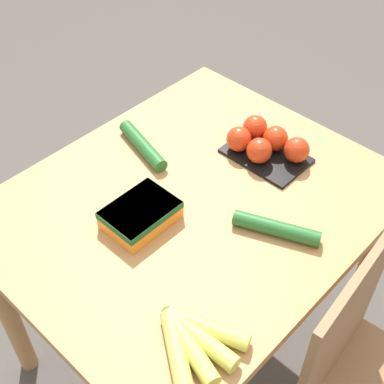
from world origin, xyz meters
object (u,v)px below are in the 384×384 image
banana_bunch (193,340)px  tomato_pack (265,143)px  cucumber_far (276,228)px  carrot_bag (140,214)px  cucumber_near (143,145)px

banana_bunch → tomato_pack: size_ratio=0.86×
cucumber_far → banana_bunch: bearing=9.5°
banana_bunch → tomato_pack: 0.66m
carrot_bag → cucumber_far: 0.35m
banana_bunch → cucumber_near: 0.66m
banana_bunch → carrot_bag: (-0.16, -0.34, 0.01)m
carrot_bag → cucumber_far: carrot_bag is taller
banana_bunch → carrot_bag: carrot_bag is taller
tomato_pack → banana_bunch: bearing=24.8°
banana_bunch → cucumber_far: bearing=-170.5°
tomato_pack → carrot_bag: tomato_pack is taller
tomato_pack → carrot_bag: size_ratio=1.31×
cucumber_near → cucumber_far: 0.49m
banana_bunch → cucumber_far: size_ratio=0.92×
carrot_bag → cucumber_near: carrot_bag is taller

